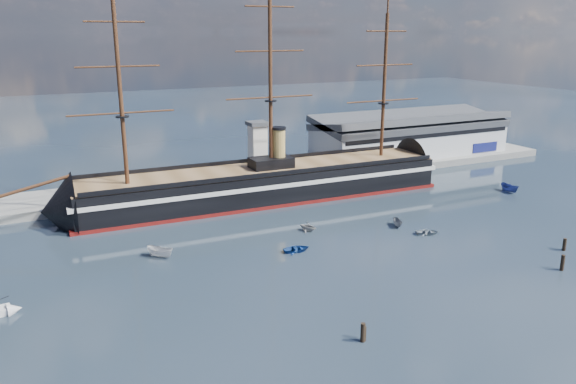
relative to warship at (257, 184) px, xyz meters
name	(u,v)px	position (x,y,z in m)	size (l,w,h in m)	color
ground	(306,223)	(2.78, -20.00, -4.04)	(600.00, 600.00, 0.00)	#17232C
quay	(277,179)	(12.78, 16.00, -4.04)	(180.00, 18.00, 2.00)	slate
warehouse	(410,135)	(60.78, 20.00, 3.95)	(63.00, 21.00, 11.60)	#B7BABC
quay_tower	(258,149)	(5.78, 13.00, 5.72)	(5.00, 5.00, 15.00)	silver
warship	(257,184)	(0.00, 0.00, 0.00)	(113.07, 18.43, 53.94)	black
motorboat_a	(160,257)	(-29.77, -25.32, -4.04)	(6.38, 2.34, 2.55)	silver
motorboat_b	(297,251)	(-6.28, -33.58, -4.04)	(3.15, 1.26, 1.47)	navy
motorboat_c	(398,227)	(18.96, -30.52, -4.04)	(4.91, 1.80, 1.97)	slate
motorboat_d	(308,231)	(0.80, -24.67, -4.04)	(6.10, 2.64, 2.24)	gray
motorboat_e	(427,234)	(21.49, -36.94, -4.04)	(2.91, 1.16, 1.36)	slate
motorboat_f	(509,192)	(60.61, -21.39, -4.04)	(6.48, 2.38, 2.59)	navy
piling_near_left	(363,342)	(-12.72, -65.53, -4.04)	(0.64, 0.64, 3.37)	black
piling_near_right	(561,270)	(30.57, -61.11, -4.04)	(0.64, 0.64, 3.53)	black
piling_far_right	(564,250)	(38.77, -54.97, -4.04)	(0.64, 0.64, 3.08)	black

